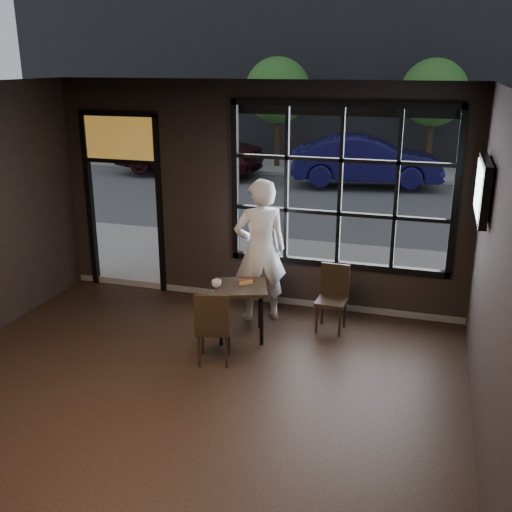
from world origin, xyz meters
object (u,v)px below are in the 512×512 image
(cafe_table, at_px, (241,311))
(navy_car, at_px, (366,160))
(chair_near, at_px, (214,326))
(man, at_px, (260,251))

(cafe_table, distance_m, navy_car, 10.14)
(chair_near, height_order, man, man)
(cafe_table, height_order, navy_car, navy_car)
(chair_near, bearing_deg, navy_car, -106.68)
(chair_near, xyz_separation_m, navy_car, (0.44, 10.86, 0.32))
(chair_near, height_order, navy_car, navy_car)
(chair_near, relative_size, navy_car, 0.22)
(man, height_order, navy_car, man)
(cafe_table, distance_m, chair_near, 0.75)
(cafe_table, distance_m, man, 0.90)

